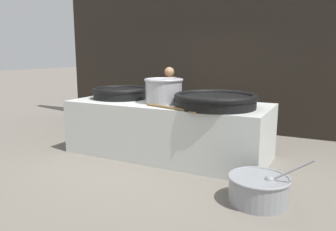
{
  "coord_description": "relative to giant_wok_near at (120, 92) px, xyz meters",
  "views": [
    {
      "loc": [
        2.6,
        -5.08,
        1.79
      ],
      "look_at": [
        0.0,
        0.0,
        0.71
      ],
      "focal_mm": 35.0,
      "sensor_mm": 36.0,
      "label": 1
    }
  ],
  "objects": [
    {
      "name": "ground_plane",
      "position": [
        1.05,
        -0.05,
        -1.07
      ],
      "size": [
        60.0,
        60.0,
        0.0
      ],
      "primitive_type": "plane",
      "color": "slate"
    },
    {
      "name": "back_wall",
      "position": [
        1.05,
        2.42,
        1.14
      ],
      "size": [
        8.48,
        0.24,
        4.41
      ],
      "primitive_type": "cube",
      "color": "black",
      "rests_on": "ground_plane"
    },
    {
      "name": "hearth_platform",
      "position": [
        1.05,
        -0.05,
        -0.59
      ],
      "size": [
        3.52,
        1.46,
        0.95
      ],
      "color": "silver",
      "rests_on": "ground_plane"
    },
    {
      "name": "giant_wok_near",
      "position": [
        0.0,
        0.0,
        0.0
      ],
      "size": [
        1.07,
        1.07,
        0.21
      ],
      "color": "black",
      "rests_on": "hearth_platform"
    },
    {
      "name": "giant_wok_far",
      "position": [
        1.98,
        -0.22,
        0.01
      ],
      "size": [
        1.32,
        1.32,
        0.23
      ],
      "color": "black",
      "rests_on": "hearth_platform"
    },
    {
      "name": "stock_pot",
      "position": [
        1.02,
        -0.17,
        0.11
      ],
      "size": [
        0.67,
        0.67,
        0.42
      ],
      "color": "#9E9EA3",
      "rests_on": "hearth_platform"
    },
    {
      "name": "stirring_paddle",
      "position": [
        1.47,
        -0.7,
        -0.09
      ],
      "size": [
        1.02,
        0.36,
        0.04
      ],
      "rotation": [
        0.0,
        0.0,
        -0.29
      ],
      "color": "brown",
      "rests_on": "hearth_platform"
    },
    {
      "name": "cook",
      "position": [
        0.45,
        1.16,
        -0.25
      ],
      "size": [
        0.38,
        0.58,
        1.52
      ],
      "rotation": [
        0.0,
        0.0,
        3.28
      ],
      "color": "#9E7551",
      "rests_on": "ground_plane"
    },
    {
      "name": "prep_bowl_vegetables",
      "position": [
        2.92,
        -1.3,
        -0.88
      ],
      "size": [
        0.98,
        0.75,
        0.64
      ],
      "color": "gray",
      "rests_on": "ground_plane"
    }
  ]
}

